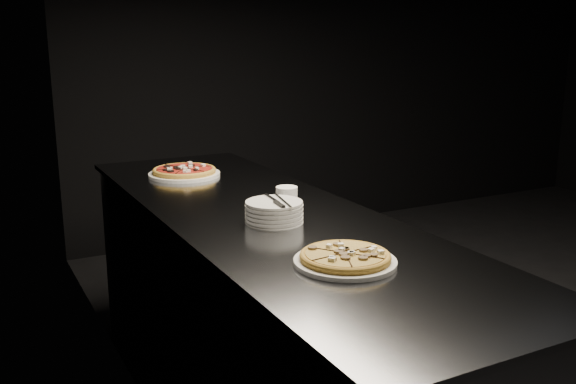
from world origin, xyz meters
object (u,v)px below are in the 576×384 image
pizza_tomato (184,172)px  plate_stack (274,212)px  counter (267,328)px  ramekin (287,196)px  pizza_mushroom (345,258)px  cutlery (278,201)px

pizza_tomato → plate_stack: 0.88m
counter → ramekin: ramekin is taller
pizza_tomato → ramekin: ramekin is taller
pizza_mushroom → plate_stack: (0.01, 0.47, 0.02)m
plate_stack → cutlery: (0.01, -0.02, 0.04)m
plate_stack → pizza_mushroom: bearing=-91.4°
counter → plate_stack: size_ratio=12.20×
pizza_mushroom → pizza_tomato: (-0.02, 1.35, 0.00)m
plate_stack → counter: bearing=77.4°
pizza_mushroom → cutlery: cutlery is taller
pizza_tomato → cutlery: 0.89m
counter → plate_stack: 0.51m
pizza_mushroom → ramekin: bearing=76.5°
pizza_mushroom → ramekin: 0.68m
plate_stack → cutlery: bearing=-62.4°
pizza_tomato → plate_stack: (0.03, -0.87, 0.02)m
counter → ramekin: bearing=26.5°
plate_stack → ramekin: bearing=51.5°
pizza_tomato → cutlery: size_ratio=1.57×
pizza_tomato → plate_stack: size_ratio=1.65×
pizza_mushroom → cutlery: size_ratio=1.41×
pizza_tomato → pizza_mushroom: bearing=-89.3°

